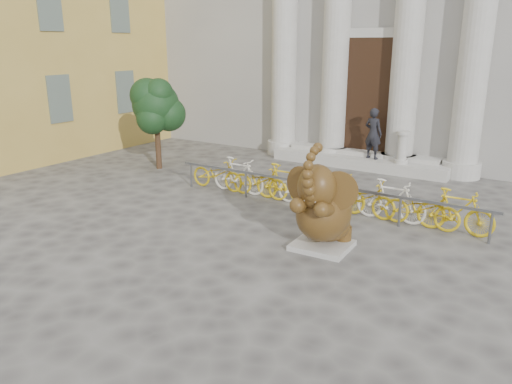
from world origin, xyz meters
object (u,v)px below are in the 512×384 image
Objects in this scene: elephant_statue at (323,211)px; bike_rack at (320,189)px; pedestrian at (373,134)px; tree at (156,106)px.

bike_rack is (-1.17, 2.36, -0.32)m from elephant_statue.
bike_rack is at bearing 114.25° from elephant_statue.
elephant_statue is 7.16m from pedestrian.
elephant_statue is at bearing 114.66° from pedestrian.
tree is 1.78× the size of pedestrian.
tree reaches higher than elephant_statue.
pedestrian is at bearing 31.92° from tree.
pedestrian is at bearing 94.00° from bike_rack.
bike_rack is 4.69m from pedestrian.
bike_rack is 5.03× the size of pedestrian.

